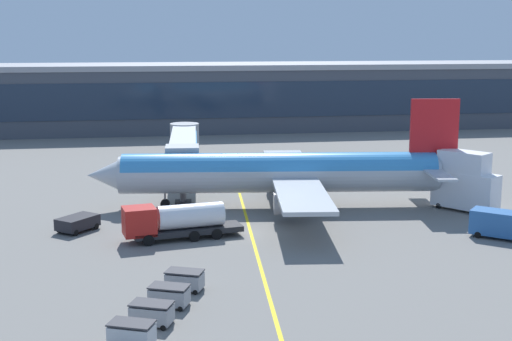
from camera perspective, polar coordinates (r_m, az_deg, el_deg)
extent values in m
plane|color=slate|center=(66.43, -1.46, -5.06)|extent=(700.00, 700.00, 0.00)
cube|color=yellow|center=(68.52, -0.57, -4.56)|extent=(5.89, 79.83, 0.01)
cube|color=#424751|center=(138.77, -9.83, 5.62)|extent=(171.30, 17.98, 11.78)
cube|color=#1E2D42|center=(129.70, -9.89, 5.52)|extent=(166.16, 0.16, 6.60)
cube|color=#99999E|center=(138.34, -9.92, 8.26)|extent=(174.73, 18.34, 1.00)
cylinder|color=#B2B7BC|center=(75.38, 1.90, -0.27)|extent=(34.25, 7.86, 3.98)
cylinder|color=#388CD1|center=(75.31, 1.91, 0.00)|extent=(33.55, 7.62, 3.82)
cone|color=#B2B7BC|center=(76.28, -12.02, -0.37)|extent=(4.39, 4.21, 3.78)
cone|color=#B2B7BC|center=(78.87, 15.51, 0.13)|extent=(5.13, 3.91, 3.38)
cube|color=red|center=(77.56, 14.21, 3.44)|extent=(5.18, 0.95, 5.97)
cube|color=#B2B7BC|center=(74.33, 14.54, -0.31)|extent=(2.72, 6.56, 0.24)
cube|color=#B2B7BC|center=(81.85, 12.95, 0.77)|extent=(2.72, 6.56, 0.24)
cube|color=#B2B7BC|center=(66.67, 3.76, -2.03)|extent=(6.41, 14.74, 0.40)
cube|color=#B2B7BC|center=(84.50, 2.47, 0.73)|extent=(6.41, 14.74, 0.40)
cylinder|color=#939399|center=(69.39, 2.70, -2.69)|extent=(3.30, 2.53, 2.19)
cylinder|color=#939399|center=(82.16, 1.91, -0.54)|extent=(3.30, 2.53, 2.19)
cylinder|color=black|center=(76.15, -7.35, -2.68)|extent=(1.04, 0.51, 1.00)
cylinder|color=slate|center=(75.96, -7.37, -2.07)|extent=(0.20, 0.20, 1.68)
cylinder|color=black|center=(74.50, 3.56, -2.92)|extent=(1.04, 0.51, 1.00)
cylinder|color=slate|center=(74.30, 3.56, -2.29)|extent=(0.20, 0.20, 1.68)
cylinder|color=black|center=(77.96, 3.29, -2.29)|extent=(1.04, 0.51, 1.00)
cylinder|color=slate|center=(77.77, 3.30, -1.69)|extent=(0.20, 0.20, 1.68)
cube|color=#B2B7BC|center=(86.59, -5.87, 2.01)|extent=(4.31, 19.33, 2.80)
cube|color=#2D84C6|center=(86.59, -5.83, 2.01)|extent=(4.22, 16.28, 1.54)
cube|color=#9EA3A8|center=(77.14, -5.97, 0.91)|extent=(3.81, 3.44, 2.94)
cylinder|color=#4C4C51|center=(77.75, -5.92, -1.40)|extent=(0.70, 0.70, 3.57)
cube|color=#262628|center=(78.11, -5.90, -2.57)|extent=(1.92, 1.92, 0.30)
cylinder|color=gray|center=(96.08, -5.79, 2.89)|extent=(3.90, 3.90, 3.08)
cylinder|color=gray|center=(96.57, -5.75, 1.01)|extent=(1.80, 1.80, 3.57)
cube|color=#232326|center=(64.82, -5.53, -4.83)|extent=(10.28, 4.21, 0.50)
cube|color=#B21E19|center=(63.66, -9.41, -4.05)|extent=(3.19, 2.95, 2.50)
cube|color=black|center=(63.35, -10.55, -3.70)|extent=(0.56, 2.29, 1.12)
cylinder|color=silver|center=(64.53, -5.31, -3.66)|extent=(6.29, 3.22, 2.20)
cylinder|color=black|center=(63.02, -8.68, -5.60)|extent=(1.05, 0.52, 1.00)
cylinder|color=black|center=(65.27, -9.06, -5.03)|extent=(1.05, 0.52, 1.00)
cylinder|color=black|center=(63.84, -5.01, -5.30)|extent=(1.05, 0.52, 1.00)
cylinder|color=black|center=(66.06, -5.52, -4.75)|extent=(1.05, 0.52, 1.00)
cylinder|color=black|center=(64.36, -3.19, -5.14)|extent=(1.05, 0.52, 1.00)
cylinder|color=black|center=(66.56, -3.75, -4.60)|extent=(1.05, 0.52, 1.00)
cube|color=#285B9E|center=(68.10, 19.41, -4.07)|extent=(5.90, 5.53, 2.20)
cube|color=black|center=(68.31, 18.25, -3.62)|extent=(2.89, 2.89, 0.66)
cylinder|color=black|center=(67.84, 17.49, -4.97)|extent=(0.62, 0.58, 0.60)
cylinder|color=black|center=(69.79, 17.92, -4.56)|extent=(0.62, 0.58, 0.60)
cube|color=white|center=(77.48, 16.55, -1.53)|extent=(6.04, 6.96, 3.80)
cube|color=silver|center=(77.07, 16.45, 0.69)|extent=(4.94, 5.52, 2.20)
cylinder|color=black|center=(77.83, 18.41, -3.02)|extent=(0.56, 0.63, 0.60)
cylinder|color=black|center=(75.87, 17.65, -3.32)|extent=(0.56, 0.63, 0.60)
cylinder|color=black|center=(79.96, 15.37, -2.48)|extent=(0.56, 0.63, 0.60)
cylinder|color=black|center=(78.05, 14.55, -2.77)|extent=(0.56, 0.63, 0.60)
cube|color=black|center=(68.94, -14.21, -4.07)|extent=(4.21, 4.39, 1.10)
cube|color=black|center=(69.53, -13.66, -3.76)|extent=(2.44, 2.35, 0.33)
cylinder|color=black|center=(70.69, -14.02, -4.16)|extent=(0.58, 0.62, 0.60)
cylinder|color=black|center=(69.28, -12.80, -4.41)|extent=(0.58, 0.62, 0.60)
cylinder|color=black|center=(68.93, -15.59, -4.62)|extent=(0.58, 0.62, 0.60)
cylinder|color=black|center=(67.47, -14.38, -4.89)|extent=(0.58, 0.62, 0.60)
cube|color=#B2B7BC|center=(43.79, -10.01, -12.88)|extent=(2.98, 2.38, 1.10)
cube|color=#333338|center=(43.51, -10.04, -12.03)|extent=(3.03, 2.42, 0.10)
cylinder|color=black|center=(45.03, -10.84, -12.98)|extent=(0.38, 0.25, 0.36)
cylinder|color=black|center=(44.26, -8.32, -13.33)|extent=(0.38, 0.25, 0.36)
cube|color=gray|center=(46.50, -8.42, -11.37)|extent=(2.98, 2.38, 1.10)
cube|color=#333338|center=(46.24, -8.44, -10.57)|extent=(3.03, 2.42, 0.10)
cylinder|color=black|center=(46.45, -9.97, -12.18)|extent=(0.38, 0.25, 0.36)
cylinder|color=black|center=(47.72, -9.24, -11.52)|extent=(0.38, 0.25, 0.36)
cylinder|color=black|center=(45.71, -7.51, -12.50)|extent=(0.38, 0.25, 0.36)
cylinder|color=black|center=(47.00, -6.85, -11.81)|extent=(0.38, 0.25, 0.36)
cube|color=gray|center=(49.27, -7.02, -10.03)|extent=(2.98, 2.38, 1.10)
cube|color=#333338|center=(49.02, -7.04, -9.27)|extent=(3.03, 2.42, 0.10)
cylinder|color=black|center=(49.17, -8.47, -10.80)|extent=(0.38, 0.25, 0.36)
cylinder|color=black|center=(50.47, -7.83, -10.20)|extent=(0.38, 0.25, 0.36)
cylinder|color=black|center=(48.47, -6.14, -11.07)|extent=(0.38, 0.25, 0.36)
cylinder|color=black|center=(49.79, -5.56, -10.45)|extent=(0.38, 0.25, 0.36)
cube|color=gray|center=(52.08, -5.78, -8.83)|extent=(2.98, 2.38, 1.10)
cube|color=#333338|center=(51.85, -5.80, -8.10)|extent=(3.03, 2.42, 0.10)
cylinder|color=black|center=(51.95, -7.14, -9.56)|extent=(0.38, 0.25, 0.36)
cylinder|color=black|center=(53.27, -6.57, -9.02)|extent=(0.38, 0.25, 0.36)
cylinder|color=black|center=(51.29, -4.94, -9.79)|extent=(0.38, 0.25, 0.36)
cylinder|color=black|center=(52.62, -4.42, -9.23)|extent=(0.38, 0.25, 0.36)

